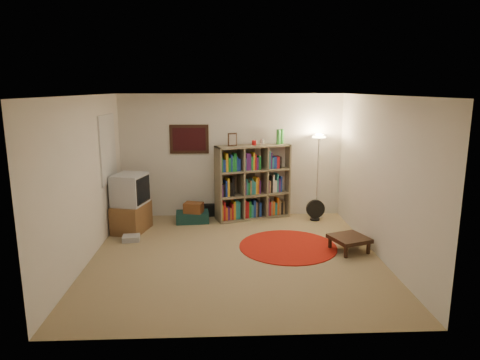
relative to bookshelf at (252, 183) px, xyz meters
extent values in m
cube|color=#917B55|center=(-0.40, -2.03, -0.73)|extent=(4.50, 4.50, 0.02)
cube|color=white|center=(-0.40, -2.03, 1.79)|extent=(4.50, 4.50, 0.02)
cube|color=silver|center=(-0.40, 0.23, 0.53)|extent=(4.50, 0.02, 2.50)
cube|color=silver|center=(-0.40, -4.29, 0.53)|extent=(4.50, 0.02, 2.50)
cube|color=silver|center=(-2.66, -2.03, 0.53)|extent=(0.02, 4.50, 2.50)
cube|color=silver|center=(1.86, -2.03, 0.53)|extent=(0.02, 4.50, 2.50)
cube|color=black|center=(-1.25, 0.20, 0.88)|extent=(0.78, 0.04, 0.58)
cube|color=#3D0C11|center=(-1.25, 0.18, 0.88)|extent=(0.66, 0.01, 0.46)
cube|color=white|center=(-2.63, -0.73, 0.83)|extent=(0.03, 1.00, 1.20)
cube|color=beige|center=(1.45, 0.21, 0.48)|extent=(0.08, 0.01, 0.12)
cube|color=#6E6149|center=(0.02, 0.00, -0.71)|extent=(1.56, 0.86, 0.03)
cube|color=#6E6149|center=(0.02, 0.00, 0.76)|extent=(1.56, 0.86, 0.03)
cube|color=#6E6149|center=(-0.67, -0.22, 0.02)|extent=(0.16, 0.42, 1.50)
cube|color=#6E6149|center=(0.72, 0.22, 0.02)|extent=(0.16, 0.42, 1.50)
cube|color=#6E6149|center=(-0.04, 0.19, 0.02)|extent=(1.43, 0.47, 1.50)
cube|color=#6E6149|center=(-0.21, -0.08, 0.02)|extent=(0.15, 0.40, 1.43)
cube|color=#6E6149|center=(0.26, 0.07, 0.02)|extent=(0.15, 0.40, 1.43)
cube|color=#6E6149|center=(0.02, 0.00, -0.23)|extent=(1.49, 0.82, 0.03)
cube|color=#6E6149|center=(0.02, 0.00, 0.27)|extent=(1.49, 0.82, 0.03)
cube|color=gold|center=(-0.62, -0.25, -0.52)|extent=(0.10, 0.18, 0.32)
cube|color=#A7171C|center=(-0.58, -0.24, -0.50)|extent=(0.09, 0.18, 0.38)
cube|color=#BF5917|center=(-0.53, -0.22, -0.56)|extent=(0.09, 0.18, 0.26)
cube|color=#45175F|center=(-0.49, -0.21, -0.56)|extent=(0.09, 0.18, 0.26)
cube|color=#BF5917|center=(-0.45, -0.20, -0.57)|extent=(0.08, 0.17, 0.24)
cube|color=#A7171C|center=(-0.41, -0.19, -0.53)|extent=(0.08, 0.17, 0.32)
cube|color=gold|center=(-0.37, -0.17, -0.50)|extent=(0.09, 0.18, 0.37)
cube|color=teal|center=(-0.33, -0.16, -0.50)|extent=(0.09, 0.18, 0.38)
cube|color=teal|center=(-0.28, -0.14, -0.51)|extent=(0.09, 0.18, 0.35)
cube|color=#45175F|center=(-0.62, -0.25, -0.08)|extent=(0.10, 0.18, 0.24)
cube|color=black|center=(-0.58, -0.24, -0.07)|extent=(0.09, 0.18, 0.26)
cube|color=navy|center=(-0.53, -0.22, -0.05)|extent=(0.09, 0.17, 0.31)
cube|color=gold|center=(-0.49, -0.21, -0.03)|extent=(0.09, 0.18, 0.36)
cube|color=black|center=(-0.45, -0.20, -0.07)|extent=(0.10, 0.18, 0.28)
cube|color=black|center=(-0.40, -0.18, -0.02)|extent=(0.10, 0.18, 0.37)
cube|color=#17772C|center=(-0.62, -0.25, 0.43)|extent=(0.10, 0.18, 0.30)
cube|color=navy|center=(-0.57, -0.24, 0.40)|extent=(0.10, 0.18, 0.24)
cube|color=gold|center=(-0.52, -0.22, 0.46)|extent=(0.09, 0.18, 0.37)
cube|color=#17772C|center=(-0.47, -0.20, 0.42)|extent=(0.10, 0.18, 0.28)
cube|color=navy|center=(-0.43, -0.19, 0.45)|extent=(0.08, 0.17, 0.34)
cube|color=#17772C|center=(-0.40, -0.18, 0.43)|extent=(0.08, 0.17, 0.31)
cube|color=#17772C|center=(-0.36, -0.17, 0.46)|extent=(0.10, 0.18, 0.36)
cube|color=navy|center=(-0.32, -0.15, 0.43)|extent=(0.08, 0.17, 0.30)
cube|color=navy|center=(-0.28, -0.14, 0.40)|extent=(0.10, 0.18, 0.25)
cube|color=#A7171C|center=(-0.15, -0.10, -0.50)|extent=(0.09, 0.18, 0.37)
cube|color=#A7171C|center=(-0.11, -0.09, -0.52)|extent=(0.09, 0.18, 0.33)
cube|color=#17772C|center=(-0.06, -0.07, -0.52)|extent=(0.10, 0.18, 0.34)
cube|color=teal|center=(-0.01, -0.06, -0.56)|extent=(0.09, 0.18, 0.26)
cube|color=navy|center=(0.04, -0.04, -0.51)|extent=(0.10, 0.18, 0.35)
cube|color=olive|center=(0.08, -0.03, -0.53)|extent=(0.08, 0.17, 0.31)
cube|color=black|center=(0.11, -0.02, -0.52)|extent=(0.09, 0.17, 0.34)
cube|color=navy|center=(0.16, -0.01, -0.54)|extent=(0.10, 0.18, 0.29)
cube|color=#45175F|center=(-0.16, -0.10, -0.08)|extent=(0.08, 0.17, 0.26)
cube|color=teal|center=(-0.12, -0.09, -0.05)|extent=(0.08, 0.17, 0.31)
cube|color=#17772C|center=(-0.08, -0.08, -0.08)|extent=(0.09, 0.17, 0.24)
cube|color=olive|center=(-0.05, -0.07, -0.06)|extent=(0.08, 0.17, 0.28)
cube|color=teal|center=(-0.01, -0.06, -0.05)|extent=(0.08, 0.17, 0.31)
cube|color=teal|center=(0.03, -0.05, -0.08)|extent=(0.10, 0.18, 0.25)
cube|color=gold|center=(0.07, -0.03, -0.04)|extent=(0.08, 0.17, 0.34)
cube|color=#BF5917|center=(0.11, -0.02, -0.04)|extent=(0.08, 0.17, 0.33)
cube|color=#45175F|center=(0.14, -0.01, -0.07)|extent=(0.08, 0.17, 0.27)
cube|color=teal|center=(-0.16, -0.10, 0.41)|extent=(0.08, 0.17, 0.26)
cube|color=#45175F|center=(-0.12, -0.09, 0.46)|extent=(0.09, 0.18, 0.35)
cube|color=#45175F|center=(-0.07, -0.08, 0.45)|extent=(0.10, 0.18, 0.34)
cube|color=#17772C|center=(-0.02, -0.06, 0.42)|extent=(0.09, 0.18, 0.28)
cube|color=gold|center=(0.02, -0.05, 0.46)|extent=(0.08, 0.17, 0.36)
cube|color=#A7171C|center=(0.05, -0.04, 0.44)|extent=(0.08, 0.17, 0.32)
cube|color=#45175F|center=(0.09, -0.03, 0.41)|extent=(0.09, 0.17, 0.26)
cube|color=#17772C|center=(0.13, -0.01, 0.42)|extent=(0.10, 0.18, 0.28)
cube|color=#45175F|center=(0.32, 0.05, -0.50)|extent=(0.09, 0.17, 0.36)
cube|color=#A7171C|center=(0.36, 0.06, -0.55)|extent=(0.09, 0.17, 0.28)
cube|color=olive|center=(0.40, 0.07, -0.53)|extent=(0.08, 0.17, 0.32)
cube|color=#BF5917|center=(0.44, 0.08, -0.54)|extent=(0.10, 0.18, 0.29)
cube|color=teal|center=(0.49, 0.10, -0.56)|extent=(0.10, 0.18, 0.25)
cube|color=#BF5917|center=(0.53, 0.11, -0.51)|extent=(0.09, 0.17, 0.35)
cube|color=olive|center=(0.58, 0.13, -0.54)|extent=(0.09, 0.18, 0.30)
cube|color=black|center=(0.62, 0.14, -0.57)|extent=(0.09, 0.17, 0.24)
cube|color=olive|center=(0.66, 0.15, -0.55)|extent=(0.08, 0.17, 0.28)
cube|color=#45175F|center=(0.32, 0.05, -0.08)|extent=(0.08, 0.17, 0.24)
cube|color=olive|center=(0.35, 0.06, -0.08)|extent=(0.08, 0.17, 0.25)
cube|color=black|center=(0.39, 0.07, -0.03)|extent=(0.09, 0.17, 0.34)
cube|color=silver|center=(0.43, 0.08, -0.02)|extent=(0.09, 0.18, 0.37)
cube|color=silver|center=(0.47, 0.10, -0.08)|extent=(0.09, 0.18, 0.24)
cube|color=teal|center=(0.51, 0.11, -0.01)|extent=(0.08, 0.17, 0.38)
cube|color=#45175F|center=(0.55, 0.12, -0.07)|extent=(0.09, 0.17, 0.28)
cube|color=navy|center=(0.59, 0.13, -0.05)|extent=(0.08, 0.17, 0.32)
cube|color=teal|center=(0.33, 0.05, 0.46)|extent=(0.10, 0.18, 0.37)
cube|color=#45175F|center=(0.37, 0.06, 0.45)|extent=(0.08, 0.17, 0.34)
cube|color=teal|center=(0.40, 0.07, 0.40)|extent=(0.08, 0.17, 0.24)
cube|color=navy|center=(0.44, 0.08, 0.41)|extent=(0.08, 0.17, 0.26)
cube|color=navy|center=(0.47, 0.09, 0.40)|extent=(0.08, 0.17, 0.25)
cube|color=#A7171C|center=(0.51, 0.11, 0.40)|extent=(0.10, 0.18, 0.25)
cube|color=black|center=(0.56, 0.12, 0.40)|extent=(0.09, 0.18, 0.25)
cube|color=black|center=(-0.39, -0.11, 0.90)|extent=(0.18, 0.08, 0.26)
cube|color=gray|center=(-0.39, -0.13, 0.90)|extent=(0.14, 0.05, 0.20)
cylinder|color=#9B0E0E|center=(0.04, 0.00, 0.82)|extent=(0.11, 0.11, 0.10)
cylinder|color=white|center=(0.21, 0.06, 0.83)|extent=(0.09, 0.09, 0.12)
cylinder|color=green|center=(0.55, 0.12, 0.92)|extent=(0.11, 0.11, 0.30)
cylinder|color=green|center=(0.62, 0.22, 0.92)|extent=(0.11, 0.11, 0.30)
cylinder|color=white|center=(1.33, -0.04, -0.71)|extent=(0.35, 0.35, 0.03)
cylinder|color=white|center=(1.33, -0.04, 0.10)|extent=(0.03, 0.03, 1.59)
cone|color=white|center=(1.33, -0.04, 0.93)|extent=(0.42, 0.42, 0.13)
cylinder|color=#FFD88C|center=(1.33, -0.04, 0.93)|extent=(0.34, 0.34, 0.02)
cylinder|color=black|center=(1.27, -0.22, -0.71)|extent=(0.21, 0.21, 0.03)
cylinder|color=black|center=(1.27, -0.22, -0.62)|extent=(0.04, 0.04, 0.15)
cylinder|color=black|center=(1.27, -0.24, -0.48)|extent=(0.37, 0.10, 0.37)
cube|color=brown|center=(-2.28, -0.73, -0.47)|extent=(0.68, 0.84, 0.51)
cube|color=#B1B1B6|center=(-2.28, -0.73, 0.07)|extent=(0.65, 0.72, 0.56)
cube|color=black|center=(-2.03, -0.80, 0.07)|extent=(0.15, 0.52, 0.47)
cube|color=black|center=(-2.02, -0.80, 0.07)|extent=(0.13, 0.46, 0.41)
cube|color=#B1B1B6|center=(-2.19, -1.27, -0.68)|extent=(0.32, 0.27, 0.10)
cube|color=#12312D|center=(-1.19, -0.24, -0.62)|extent=(0.67, 0.46, 0.21)
cube|color=brown|center=(-1.16, -0.28, -0.42)|extent=(0.41, 0.33, 0.20)
cube|color=black|center=(-0.81, 0.25, -0.60)|extent=(0.43, 0.39, 0.25)
cylinder|color=white|center=(-0.23, 0.09, -0.60)|extent=(0.13, 0.13, 0.26)
cylinder|color=#99140B|center=(0.49, -1.68, -0.72)|extent=(1.63, 1.63, 0.01)
cube|color=black|center=(1.45, -1.92, -0.51)|extent=(0.70, 0.70, 0.07)
cube|color=black|center=(1.33, -2.19, -0.63)|extent=(0.06, 0.06, 0.20)
cube|color=black|center=(1.73, -2.04, -0.63)|extent=(0.06, 0.06, 0.20)
cube|color=black|center=(1.18, -1.79, -0.63)|extent=(0.06, 0.06, 0.20)
cube|color=black|center=(1.58, -1.64, -0.63)|extent=(0.06, 0.06, 0.20)
camera|label=1|loc=(-0.61, -8.40, 1.88)|focal=32.00mm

